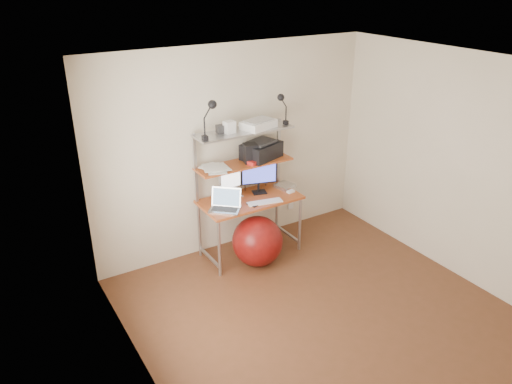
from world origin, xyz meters
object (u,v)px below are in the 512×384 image
Objects in this scene: laptop at (226,205)px; exercise_ball at (257,241)px; monitor_black at (259,175)px; printer at (261,150)px; monitor_silver at (233,179)px.

laptop is 0.72× the size of exercise_ball.
printer is (0.08, 0.07, 0.29)m from monitor_black.
monitor_silver is at bearing 101.07° from exercise_ball.
exercise_ball is (0.32, -0.17, -0.49)m from laptop.
monitor_black is 0.85× the size of printer.
monitor_black is at bearing 60.10° from laptop.
printer is (0.40, 0.01, 0.28)m from monitor_silver.
printer reaches higher than monitor_silver.
monitor_black is 0.62m from laptop.
monitor_silver is 0.72× the size of exercise_ball.
monitor_silver is 0.81× the size of printer.
monitor_black reaches higher than monitor_silver.
monitor_black is 0.30m from printer.
laptop is at bearing -140.58° from monitor_silver.
exercise_ball is (-0.24, -0.36, -0.67)m from monitor_black.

